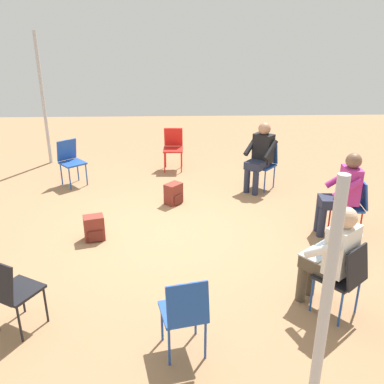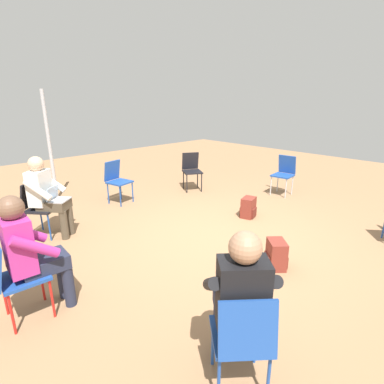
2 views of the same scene
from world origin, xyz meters
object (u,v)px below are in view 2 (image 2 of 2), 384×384
object	(u,v)px
person_in_magenta	(31,249)
person_in_black	(239,296)
backpack_near_laptop_user	(276,256)
backpack_by_empty_chair	(248,209)
chair_northeast	(243,336)
person_with_laptop	(46,193)
chair_south	(117,179)
chair_west	(284,172)
chair_southwest	(192,169)
chair_east	(14,274)
chair_southeast	(38,205)

from	to	relation	value
person_in_magenta	person_in_black	size ratio (longest dim) A/B	1.00
person_in_magenta	backpack_near_laptop_user	distance (m)	2.74
person_in_magenta	backpack_by_empty_chair	world-z (taller)	person_in_magenta
chair_northeast	person_in_black	bearing A→B (deg)	90.00
person_with_laptop	backpack_near_laptop_user	distance (m)	3.39
chair_south	backpack_near_laptop_user	distance (m)	3.56
chair_west	person_in_magenta	distance (m)	5.20
chair_west	chair_southwest	bearing A→B (deg)	30.06
chair_southwest	chair_east	world-z (taller)	same
person_in_black	backpack_by_empty_chair	world-z (taller)	person_in_black
chair_south	backpack_near_laptop_user	size ratio (longest dim) A/B	2.36
chair_west	backpack_near_laptop_user	distance (m)	3.17
person_in_magenta	backpack_by_empty_chair	size ratio (longest dim) A/B	3.44
person_in_black	chair_west	bearing A→B (deg)	66.69
chair_east	backpack_by_empty_chair	xyz separation A→B (m)	(-3.70, -0.04, -0.34)
chair_south	person_with_laptop	bearing A→B (deg)	9.99
chair_south	chair_northeast	xyz separation A→B (m)	(1.54, 4.26, 0.00)
person_with_laptop	backpack_by_empty_chair	world-z (taller)	person_with_laptop
chair_south	person_in_magenta	world-z (taller)	person_in_magenta
backpack_near_laptop_user	backpack_by_empty_chair	xyz separation A→B (m)	(-1.12, -1.23, 0.00)
chair_northeast	chair_southwest	bearing A→B (deg)	91.02
chair_east	person_with_laptop	world-z (taller)	person_with_laptop
person_with_laptop	backpack_by_empty_chair	size ratio (longest dim) A/B	3.44
chair_southeast	person_in_black	size ratio (longest dim) A/B	0.69
chair_southeast	person_in_magenta	distance (m)	1.95
chair_south	chair_west	bearing A→B (deg)	131.94
chair_northeast	person_in_magenta	xyz separation A→B (m)	(0.74, -1.90, 0.20)
chair_west	person_with_laptop	world-z (taller)	person_with_laptop
chair_southeast	backpack_by_empty_chair	distance (m)	3.43
backpack_near_laptop_user	chair_east	bearing A→B (deg)	-24.89
chair_west	person_in_black	size ratio (longest dim) A/B	0.69
person_in_magenta	backpack_near_laptop_user	xyz separation A→B (m)	(-2.41, 1.19, -0.54)
chair_east	chair_west	size ratio (longest dim) A/B	1.00
chair_south	chair_northeast	size ratio (longest dim) A/B	1.00
chair_east	person_in_black	size ratio (longest dim) A/B	0.69
chair_east	chair_southeast	size ratio (longest dim) A/B	1.00
chair_northeast	backpack_by_empty_chair	bearing A→B (deg)	75.86
person_in_magenta	person_in_black	xyz separation A→B (m)	(-0.85, 1.78, 0.00)
chair_east	person_in_magenta	xyz separation A→B (m)	(-0.17, 0.01, 0.20)
chair_south	backpack_near_laptop_user	xyz separation A→B (m)	(-0.13, 3.55, -0.34)
backpack_by_empty_chair	chair_southwest	bearing A→B (deg)	-103.03
chair_east	person_with_laptop	distance (m)	1.93
person_with_laptop	chair_northeast	bearing A→B (deg)	50.27
chair_south	person_in_magenta	distance (m)	3.29
chair_northeast	person_in_magenta	distance (m)	2.05
backpack_by_empty_chair	person_in_black	bearing A→B (deg)	34.19
chair_west	chair_southeast	world-z (taller)	same
chair_east	chair_west	distance (m)	5.36
chair_east	person_in_magenta	world-z (taller)	person_in_magenta
chair_south	chair_west	xyz separation A→B (m)	(-2.91, 2.04, 0.00)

